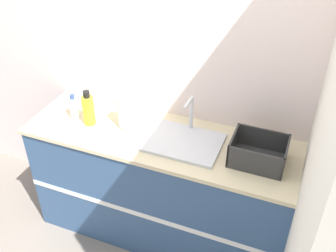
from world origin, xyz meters
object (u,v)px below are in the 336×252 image
object	(u,v)px
bottle_clear	(74,108)
sink	(183,140)
bottle_yellow	(88,109)
paper_towel_roll	(126,111)
dish_rack	(258,153)

from	to	relation	value
bottle_clear	sink	bearing A→B (deg)	1.03
bottle_clear	bottle_yellow	xyz separation A→B (m)	(0.13, -0.02, 0.03)
paper_towel_roll	bottle_clear	world-z (taller)	paper_towel_roll
sink	paper_towel_roll	bearing A→B (deg)	175.79
sink	bottle_yellow	xyz separation A→B (m)	(-0.68, -0.03, 0.09)
paper_towel_roll	bottle_clear	size ratio (longest dim) A/B	1.22
paper_towel_roll	bottle_yellow	bearing A→B (deg)	-166.36
sink	dish_rack	size ratio (longest dim) A/B	1.51
paper_towel_roll	bottle_clear	distance (m)	0.39
paper_towel_roll	bottle_clear	bearing A→B (deg)	-173.23
dish_rack	sink	bearing A→B (deg)	179.42
dish_rack	bottle_yellow	size ratio (longest dim) A/B	1.29
dish_rack	bottle_clear	size ratio (longest dim) A/B	1.69
dish_rack	bottle_clear	bearing A→B (deg)	-179.57
dish_rack	bottle_yellow	xyz separation A→B (m)	(-1.17, -0.03, 0.05)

